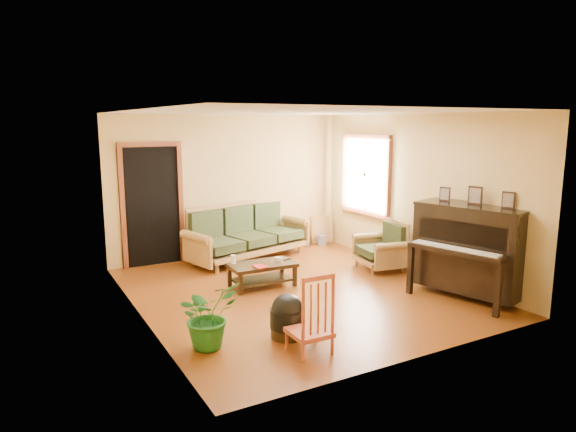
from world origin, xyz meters
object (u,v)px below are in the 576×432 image
coffee_table (262,275)px  armchair (380,246)px  ceramic_crock (322,240)px  footstool (287,321)px  potted_plant (208,315)px  piano (470,251)px  sofa (249,232)px  red_chair (309,312)px

coffee_table → armchair: (2.14, -0.14, 0.23)m
armchair → ceramic_crock: size_ratio=3.72×
coffee_table → footstool: 1.90m
armchair → ceramic_crock: 1.95m
ceramic_crock → potted_plant: 5.03m
piano → sofa: bearing=103.9°
sofa → armchair: sofa is taller
coffee_table → ceramic_crock: size_ratio=4.50×
sofa → piano: size_ratio=1.55×
sofa → ceramic_crock: size_ratio=10.52×
sofa → armchair: bearing=-60.0°
red_chair → ceramic_crock: (2.77, 4.06, -0.34)m
footstool → ceramic_crock: size_ratio=1.83×
coffee_table → footstool: bearing=-107.5°
potted_plant → sofa: bearing=58.3°
footstool → ceramic_crock: (2.79, 3.61, -0.08)m
ceramic_crock → potted_plant: size_ratio=0.30×
ceramic_crock → potted_plant: (-3.69, -3.41, 0.26)m
piano → red_chair: size_ratio=1.66×
sofa → piano: 3.87m
footstool → red_chair: 0.52m
sofa → piano: piano is taller
piano → red_chair: (-2.92, -0.44, -0.21)m
potted_plant → armchair: bearing=22.4°
armchair → potted_plant: armchair is taller
coffee_table → red_chair: red_chair is taller
piano → red_chair: piano is taller
sofa → coffee_table: bearing=-122.0°
armchair → piano: piano is taller
armchair → footstool: (-2.72, -1.68, -0.22)m
armchair → sofa: bearing=143.6°
potted_plant → ceramic_crock: bearing=42.8°
sofa → potted_plant: sofa is taller
coffee_table → footstool: footstool is taller
piano → red_chair: 2.96m
piano → footstool: (-2.94, 0.01, -0.47)m
footstool → red_chair: (0.02, -0.45, 0.26)m
piano → potted_plant: bearing=161.8°
sofa → footstool: 3.55m
armchair → red_chair: 3.44m
footstool → red_chair: size_ratio=0.45×
footstool → piano: bearing=-0.3°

